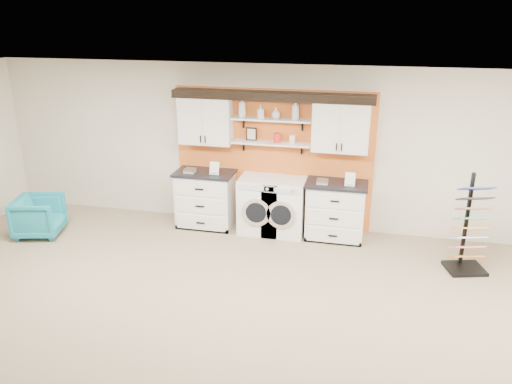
% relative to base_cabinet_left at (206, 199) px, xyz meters
% --- Properties ---
extents(floor, '(10.00, 10.00, 0.00)m').
position_rel_base_cabinet_left_xyz_m(floor, '(1.13, -3.64, -0.50)').
color(floor, gray).
rests_on(floor, ground).
extents(ceiling, '(10.00, 10.00, 0.00)m').
position_rel_base_cabinet_left_xyz_m(ceiling, '(1.13, -3.64, 2.30)').
color(ceiling, white).
rests_on(ceiling, wall_back).
extents(wall_back, '(10.00, 0.00, 10.00)m').
position_rel_base_cabinet_left_xyz_m(wall_back, '(1.13, 0.36, 0.90)').
color(wall_back, beige).
rests_on(wall_back, floor).
extents(accent_panel, '(3.40, 0.07, 2.40)m').
position_rel_base_cabinet_left_xyz_m(accent_panel, '(1.13, 0.32, 0.70)').
color(accent_panel, '#D36224').
rests_on(accent_panel, wall_back).
extents(upper_cabinet_left, '(0.90, 0.35, 0.84)m').
position_rel_base_cabinet_left_xyz_m(upper_cabinet_left, '(-0.00, 0.15, 1.38)').
color(upper_cabinet_left, white).
rests_on(upper_cabinet_left, wall_back).
extents(upper_cabinet_right, '(0.90, 0.35, 0.84)m').
position_rel_base_cabinet_left_xyz_m(upper_cabinet_right, '(2.26, 0.15, 1.38)').
color(upper_cabinet_right, white).
rests_on(upper_cabinet_right, wall_back).
extents(shelf_lower, '(1.32, 0.28, 0.03)m').
position_rel_base_cabinet_left_xyz_m(shelf_lower, '(1.13, 0.16, 1.03)').
color(shelf_lower, white).
rests_on(shelf_lower, wall_back).
extents(shelf_upper, '(1.32, 0.28, 0.03)m').
position_rel_base_cabinet_left_xyz_m(shelf_upper, '(1.13, 0.16, 1.43)').
color(shelf_upper, white).
rests_on(shelf_upper, wall_back).
extents(crown_molding, '(3.30, 0.41, 0.13)m').
position_rel_base_cabinet_left_xyz_m(crown_molding, '(1.13, 0.17, 1.83)').
color(crown_molding, black).
rests_on(crown_molding, wall_back).
extents(picture_frame, '(0.18, 0.02, 0.22)m').
position_rel_base_cabinet_left_xyz_m(picture_frame, '(0.78, 0.21, 1.16)').
color(picture_frame, black).
rests_on(picture_frame, shelf_lower).
extents(canister_red, '(0.11, 0.11, 0.16)m').
position_rel_base_cabinet_left_xyz_m(canister_red, '(1.23, 0.16, 1.13)').
color(canister_red, red).
rests_on(canister_red, shelf_lower).
extents(canister_cream, '(0.10, 0.10, 0.14)m').
position_rel_base_cabinet_left_xyz_m(canister_cream, '(1.48, 0.16, 1.12)').
color(canister_cream, silver).
rests_on(canister_cream, shelf_lower).
extents(base_cabinet_left, '(1.02, 0.66, 1.00)m').
position_rel_base_cabinet_left_xyz_m(base_cabinet_left, '(0.00, 0.00, 0.00)').
color(base_cabinet_left, white).
rests_on(base_cabinet_left, floor).
extents(base_cabinet_right, '(1.00, 0.66, 0.97)m').
position_rel_base_cabinet_left_xyz_m(base_cabinet_right, '(2.26, 0.00, -0.01)').
color(base_cabinet_right, white).
rests_on(base_cabinet_right, floor).
extents(washer, '(0.69, 0.71, 0.97)m').
position_rel_base_cabinet_left_xyz_m(washer, '(0.99, -0.00, -0.01)').
color(washer, white).
rests_on(washer, floor).
extents(dryer, '(0.69, 0.71, 0.96)m').
position_rel_base_cabinet_left_xyz_m(dryer, '(1.41, -0.00, -0.02)').
color(dryer, white).
rests_on(dryer, floor).
extents(sample_rack, '(0.63, 0.57, 1.46)m').
position_rel_base_cabinet_left_xyz_m(sample_rack, '(4.23, -0.69, -0.01)').
color(sample_rack, black).
rests_on(sample_rack, floor).
extents(armchair, '(0.90, 0.88, 0.67)m').
position_rel_base_cabinet_left_xyz_m(armchair, '(-2.63, -1.01, -0.16)').
color(armchair, teal).
rests_on(armchair, floor).
extents(soap_bottle_a, '(0.18, 0.18, 0.33)m').
position_rel_base_cabinet_left_xyz_m(soap_bottle_a, '(0.64, 0.16, 1.61)').
color(soap_bottle_a, silver).
rests_on(soap_bottle_a, shelf_upper).
extents(soap_bottle_b, '(0.13, 0.13, 0.22)m').
position_rel_base_cabinet_left_xyz_m(soap_bottle_b, '(0.95, 0.16, 1.56)').
color(soap_bottle_b, silver).
rests_on(soap_bottle_b, shelf_upper).
extents(soap_bottle_c, '(0.16, 0.16, 0.18)m').
position_rel_base_cabinet_left_xyz_m(soap_bottle_c, '(1.20, 0.16, 1.54)').
color(soap_bottle_c, silver).
rests_on(soap_bottle_c, shelf_upper).
extents(soap_bottle_d, '(0.17, 0.17, 0.32)m').
position_rel_base_cabinet_left_xyz_m(soap_bottle_d, '(1.52, 0.16, 1.61)').
color(soap_bottle_d, silver).
rests_on(soap_bottle_d, shelf_upper).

